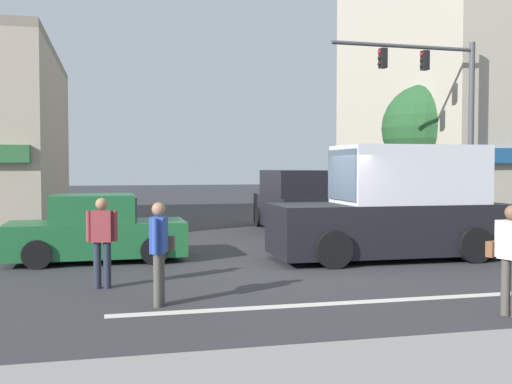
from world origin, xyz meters
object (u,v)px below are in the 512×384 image
Objects in this scene: pedestrian_mid_crossing at (159,247)px; traffic_light_mast at (444,105)px; box_truck_crossing_leftbound at (395,207)px; pedestrian_foreground_with_bag at (510,253)px; pedestrian_far_side at (102,237)px; sedan_parked_curbside at (96,231)px; utility_pole_far_right at (454,103)px; street_tree at (426,128)px; van_crossing_center at (293,202)px.

traffic_light_mast is at bearing 37.95° from pedestrian_mid_crossing.
box_truck_crossing_leftbound reaches higher than pedestrian_foreground_with_bag.
sedan_parked_curbside is at bearing 93.23° from pedestrian_far_side.
utility_pole_far_right reaches higher than pedestrian_foreground_with_bag.
street_tree reaches higher than pedestrian_foreground_with_bag.
traffic_light_mast reaches higher than van_crossing_center.
van_crossing_center is 1.13× the size of sedan_parked_curbside.
box_truck_crossing_leftbound is 1.21× the size of van_crossing_center.
utility_pole_far_right is at bearing 42.06° from pedestrian_mid_crossing.
utility_pole_far_right reaches higher than box_truck_crossing_leftbound.
pedestrian_mid_crossing is at bearing -142.05° from traffic_light_mast.
pedestrian_mid_crossing is (-5.93, -3.61, -0.30)m from box_truck_crossing_leftbound.
box_truck_crossing_leftbound is at bearing -133.16° from traffic_light_mast.
street_tree reaches higher than pedestrian_mid_crossing.
street_tree is 0.60× the size of utility_pole_far_right.
street_tree is at bearing 4.42° from van_crossing_center.
pedestrian_mid_crossing is (-5.45, -10.45, -0.05)m from van_crossing_center.
pedestrian_far_side is at bearing 119.78° from pedestrian_mid_crossing.
pedestrian_mid_crossing is at bearing -117.52° from van_crossing_center.
traffic_light_mast reaches higher than pedestrian_mid_crossing.
box_truck_crossing_leftbound is 5.60m from pedestrian_foreground_with_bag.
pedestrian_foreground_with_bag is 5.40m from pedestrian_mid_crossing.
pedestrian_mid_crossing is at bearing -77.31° from sedan_parked_curbside.
utility_pole_far_right reaches higher than street_tree.
box_truck_crossing_leftbound is at bearing -123.89° from street_tree.
sedan_parked_curbside is 2.47× the size of pedestrian_mid_crossing.
box_truck_crossing_leftbound is at bearing 31.29° from pedestrian_mid_crossing.
sedan_parked_curbside is 3.34m from pedestrian_far_side.
street_tree is at bearing 65.73° from pedestrian_foreground_with_bag.
traffic_light_mast is (-2.37, -3.30, -0.47)m from utility_pole_far_right.
box_truck_crossing_leftbound is at bearing -10.69° from sedan_parked_curbside.
street_tree reaches higher than pedestrian_far_side.
traffic_light_mast is 12.47m from pedestrian_mid_crossing.
box_truck_crossing_leftbound reaches higher than pedestrian_mid_crossing.
street_tree is at bearing 38.26° from pedestrian_far_side.
street_tree is at bearing 45.15° from pedestrian_mid_crossing.
utility_pole_far_right is (1.05, -0.16, 0.97)m from street_tree.
utility_pole_far_right is 14.74m from sedan_parked_curbside.
pedestrian_far_side is (-0.92, 1.61, -0.00)m from pedestrian_mid_crossing.
traffic_light_mast reaches higher than pedestrian_far_side.
pedestrian_foreground_with_bag is at bearing -91.84° from van_crossing_center.
van_crossing_center is 2.78× the size of pedestrian_far_side.
pedestrian_mid_crossing is (-9.50, -7.40, -3.22)m from traffic_light_mast.
pedestrian_foreground_with_bag is at bearing -20.77° from pedestrian_mid_crossing.
pedestrian_foreground_with_bag is (-5.76, -12.78, -2.73)m from street_tree.
box_truck_crossing_leftbound is (-3.56, -3.80, -2.92)m from traffic_light_mast.
traffic_light_mast is 1.50× the size of sedan_parked_curbside.
street_tree is 3.21× the size of pedestrian_mid_crossing.
traffic_light_mast is (-1.32, -3.46, 0.50)m from street_tree.
pedestrian_far_side is (-6.86, -1.99, -0.30)m from box_truck_crossing_leftbound.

